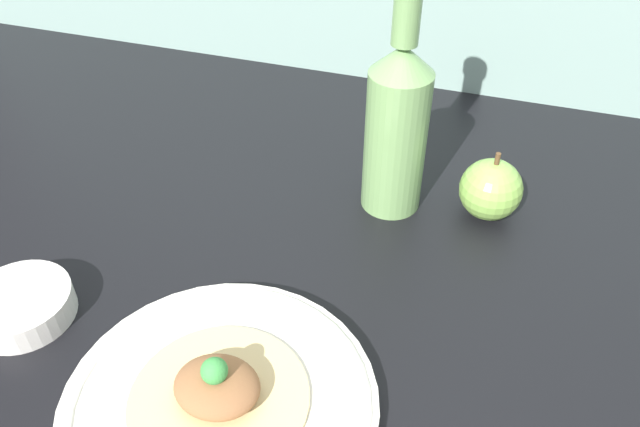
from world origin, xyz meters
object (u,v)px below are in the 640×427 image
at_px(plated_food, 218,390).
at_px(cider_bottle, 397,123).
at_px(dipping_bowl, 21,306).
at_px(apple, 491,189).
at_px(plate, 220,404).

xyz_separation_m(plated_food, cider_bottle, (0.08, 0.34, 0.08)).
height_order(plated_food, cider_bottle, cider_bottle).
bearing_deg(dipping_bowl, apple, 35.68).
distance_m(plate, plated_food, 0.02).
relative_size(cider_bottle, apple, 3.36).
relative_size(plate, apple, 3.14).
bearing_deg(plate, dipping_bowl, 170.36).
bearing_deg(plate, apple, 61.15).
bearing_deg(dipping_bowl, plate, -9.64).
height_order(plate, dipping_bowl, dipping_bowl).
bearing_deg(plated_food, cider_bottle, 77.31).
xyz_separation_m(plate, plated_food, (0.00, -0.00, 0.02)).
xyz_separation_m(cider_bottle, dipping_bowl, (-0.32, -0.30, -0.10)).
height_order(cider_bottle, dipping_bowl, cider_bottle).
xyz_separation_m(plate, dipping_bowl, (-0.24, 0.04, 0.00)).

